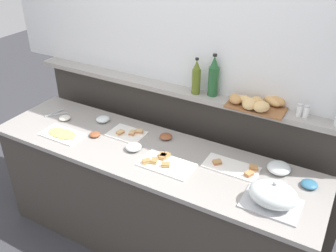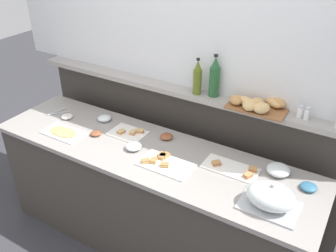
{
  "view_description": "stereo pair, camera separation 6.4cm",
  "coord_description": "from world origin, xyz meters",
  "px_view_note": "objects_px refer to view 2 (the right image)",
  "views": [
    {
      "loc": [
        1.2,
        -1.85,
        2.42
      ],
      "look_at": [
        0.11,
        0.1,
        1.12
      ],
      "focal_mm": 39.23,
      "sensor_mm": 36.0,
      "label": 1
    },
    {
      "loc": [
        1.26,
        -1.81,
        2.42
      ],
      "look_at": [
        0.11,
        0.1,
        1.12
      ],
      "focal_mm": 39.23,
      "sensor_mm": 36.0,
      "label": 2
    }
  ],
  "objects_px": {
    "serving_tongs": "(57,112)",
    "glass_bowl_medium": "(105,118)",
    "pepper_shaker": "(307,114)",
    "salt_shaker": "(300,112)",
    "condiment_bowl_red": "(96,133)",
    "bread_basket": "(258,104)",
    "cold_cuts_platter": "(64,132)",
    "glass_bowl_small": "(278,170)",
    "sandwich_platter_side": "(232,168)",
    "glass_bowl_large": "(134,147)",
    "condiment_bowl_teal": "(166,136)",
    "serving_cloche": "(271,197)",
    "sandwich_platter_front": "(164,163)",
    "condiment_bowl_cream": "(67,117)",
    "sandwich_platter_rear": "(129,133)",
    "condiment_bowl_dark": "(309,187)",
    "wine_bottle_green": "(215,78)",
    "olive_oil_bottle": "(197,78)"
  },
  "relations": [
    {
      "from": "serving_tongs",
      "to": "glass_bowl_medium",
      "type": "bearing_deg",
      "value": 13.58
    },
    {
      "from": "pepper_shaker",
      "to": "salt_shaker",
      "type": "bearing_deg",
      "value": 180.0
    },
    {
      "from": "condiment_bowl_red",
      "to": "bread_basket",
      "type": "distance_m",
      "value": 1.24
    },
    {
      "from": "cold_cuts_platter",
      "to": "glass_bowl_medium",
      "type": "bearing_deg",
      "value": 66.56
    },
    {
      "from": "glass_bowl_small",
      "to": "salt_shaker",
      "type": "distance_m",
      "value": 0.41
    },
    {
      "from": "sandwich_platter_side",
      "to": "pepper_shaker",
      "type": "xyz_separation_m",
      "value": [
        0.34,
        0.34,
        0.36
      ]
    },
    {
      "from": "glass_bowl_large",
      "to": "condiment_bowl_teal",
      "type": "xyz_separation_m",
      "value": [
        0.13,
        0.25,
        -0.0
      ]
    },
    {
      "from": "serving_cloche",
      "to": "pepper_shaker",
      "type": "relative_size",
      "value": 3.91
    },
    {
      "from": "sandwich_platter_side",
      "to": "sandwich_platter_front",
      "type": "relative_size",
      "value": 1.01
    },
    {
      "from": "glass_bowl_medium",
      "to": "salt_shaker",
      "type": "height_order",
      "value": "salt_shaker"
    },
    {
      "from": "glass_bowl_medium",
      "to": "condiment_bowl_cream",
      "type": "height_order",
      "value": "glass_bowl_medium"
    },
    {
      "from": "serving_tongs",
      "to": "pepper_shaker",
      "type": "distance_m",
      "value": 2.01
    },
    {
      "from": "sandwich_platter_rear",
      "to": "pepper_shaker",
      "type": "distance_m",
      "value": 1.3
    },
    {
      "from": "sandwich_platter_rear",
      "to": "serving_tongs",
      "type": "bearing_deg",
      "value": -177.26
    },
    {
      "from": "condiment_bowl_dark",
      "to": "condiment_bowl_cream",
      "type": "relative_size",
      "value": 1.1
    },
    {
      "from": "salt_shaker",
      "to": "glass_bowl_large",
      "type": "bearing_deg",
      "value": -154.52
    },
    {
      "from": "sandwich_platter_rear",
      "to": "condiment_bowl_red",
      "type": "height_order",
      "value": "sandwich_platter_rear"
    },
    {
      "from": "pepper_shaker",
      "to": "sandwich_platter_rear",
      "type": "bearing_deg",
      "value": -164.87
    },
    {
      "from": "glass_bowl_medium",
      "to": "cold_cuts_platter",
      "type": "bearing_deg",
      "value": -113.44
    },
    {
      "from": "sandwich_platter_side",
      "to": "pepper_shaker",
      "type": "height_order",
      "value": "pepper_shaker"
    },
    {
      "from": "glass_bowl_small",
      "to": "bread_basket",
      "type": "distance_m",
      "value": 0.46
    },
    {
      "from": "glass_bowl_small",
      "to": "sandwich_platter_front",
      "type": "bearing_deg",
      "value": -156.89
    },
    {
      "from": "sandwich_platter_front",
      "to": "condiment_bowl_red",
      "type": "distance_m",
      "value": 0.65
    },
    {
      "from": "serving_tongs",
      "to": "wine_bottle_green",
      "type": "relative_size",
      "value": 0.58
    },
    {
      "from": "olive_oil_bottle",
      "to": "condiment_bowl_cream",
      "type": "bearing_deg",
      "value": -159.64
    },
    {
      "from": "serving_cloche",
      "to": "condiment_bowl_red",
      "type": "height_order",
      "value": "serving_cloche"
    },
    {
      "from": "pepper_shaker",
      "to": "glass_bowl_medium",
      "type": "bearing_deg",
      "value": -170.3
    },
    {
      "from": "condiment_bowl_red",
      "to": "salt_shaker",
      "type": "relative_size",
      "value": 0.98
    },
    {
      "from": "condiment_bowl_red",
      "to": "serving_cloche",
      "type": "bearing_deg",
      "value": -3.84
    },
    {
      "from": "bread_basket",
      "to": "cold_cuts_platter",
      "type": "bearing_deg",
      "value": -157.03
    },
    {
      "from": "cold_cuts_platter",
      "to": "pepper_shaker",
      "type": "relative_size",
      "value": 3.89
    },
    {
      "from": "glass_bowl_medium",
      "to": "wine_bottle_green",
      "type": "height_order",
      "value": "wine_bottle_green"
    },
    {
      "from": "wine_bottle_green",
      "to": "condiment_bowl_red",
      "type": "bearing_deg",
      "value": -146.94
    },
    {
      "from": "condiment_bowl_cream",
      "to": "glass_bowl_small",
      "type": "bearing_deg",
      "value": 5.38
    },
    {
      "from": "sandwich_platter_front",
      "to": "olive_oil_bottle",
      "type": "distance_m",
      "value": 0.67
    },
    {
      "from": "olive_oil_bottle",
      "to": "sandwich_platter_front",
      "type": "bearing_deg",
      "value": -87.55
    },
    {
      "from": "glass_bowl_small",
      "to": "condiment_bowl_red",
      "type": "relative_size",
      "value": 1.83
    },
    {
      "from": "glass_bowl_medium",
      "to": "serving_tongs",
      "type": "relative_size",
      "value": 0.62
    },
    {
      "from": "condiment_bowl_cream",
      "to": "condiment_bowl_red",
      "type": "bearing_deg",
      "value": -12.05
    },
    {
      "from": "olive_oil_bottle",
      "to": "cold_cuts_platter",
      "type": "bearing_deg",
      "value": -146.45
    },
    {
      "from": "wine_bottle_green",
      "to": "glass_bowl_large",
      "type": "bearing_deg",
      "value": -127.66
    },
    {
      "from": "sandwich_platter_side",
      "to": "salt_shaker",
      "type": "height_order",
      "value": "salt_shaker"
    },
    {
      "from": "condiment_bowl_red",
      "to": "wine_bottle_green",
      "type": "xyz_separation_m",
      "value": [
        0.75,
        0.49,
        0.45
      ]
    },
    {
      "from": "serving_tongs",
      "to": "olive_oil_bottle",
      "type": "bearing_deg",
      "value": 16.82
    },
    {
      "from": "glass_bowl_large",
      "to": "condiment_bowl_red",
      "type": "bearing_deg",
      "value": 178.52
    },
    {
      "from": "glass_bowl_small",
      "to": "condiment_bowl_teal",
      "type": "relative_size",
      "value": 1.59
    },
    {
      "from": "condiment_bowl_teal",
      "to": "sandwich_platter_side",
      "type": "bearing_deg",
      "value": -10.64
    },
    {
      "from": "condiment_bowl_red",
      "to": "wine_bottle_green",
      "type": "bearing_deg",
      "value": 33.06
    },
    {
      "from": "serving_tongs",
      "to": "condiment_bowl_teal",
      "type": "bearing_deg",
      "value": 7.31
    },
    {
      "from": "condiment_bowl_teal",
      "to": "glass_bowl_large",
      "type": "bearing_deg",
      "value": -117.27
    }
  ]
}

